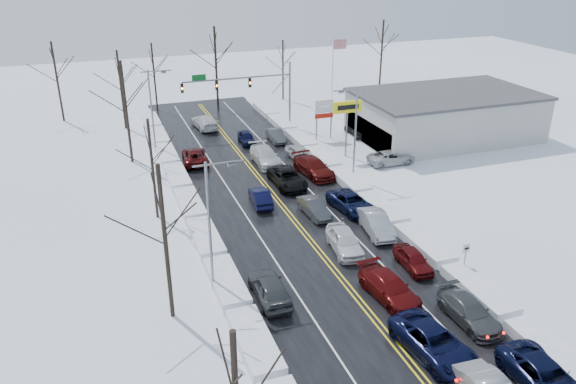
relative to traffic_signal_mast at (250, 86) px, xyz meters
name	(u,v)px	position (x,y,z in m)	size (l,w,h in m)	color
ground	(310,240)	(-3.45, -27.99, -5.48)	(160.00, 160.00, 0.00)	white
road_surface	(301,229)	(-3.45, -25.99, -5.47)	(14.00, 84.00, 0.01)	black
snow_bank_left	(207,245)	(-11.05, -25.99, -5.48)	(1.90, 72.00, 0.69)	white
snow_bank_right	(385,214)	(4.15, -25.99, -5.48)	(1.90, 72.00, 0.69)	white
traffic_signal_mast	(250,86)	(0.00, 0.00, 0.00)	(13.28, 0.39, 8.00)	slate
tires_plus_sign	(347,111)	(7.05, -12.00, -0.49)	(3.20, 0.34, 6.00)	slate
used_vehicles_sign	(324,111)	(7.05, -5.99, -2.16)	(2.20, 0.22, 4.65)	slate
speed_limit_sign	(466,253)	(4.75, -35.99, -3.84)	(0.55, 0.09, 2.35)	slate
flagpole	(334,72)	(11.72, 2.01, 0.45)	(1.87, 1.20, 10.00)	silver
dealership_building	(445,115)	(20.53, -9.99, -2.82)	(20.40, 12.40, 5.30)	#B1B1AC
streetlight_ne	(354,126)	(4.85, -17.99, -0.17)	(3.20, 0.25, 9.00)	slate
streetlight_sw	(212,217)	(-11.74, -31.99, -0.17)	(3.20, 0.25, 9.00)	slate
streetlight_nw	(153,105)	(-11.74, -3.99, -0.17)	(3.20, 0.25, 9.00)	slate
tree_left_b	(163,214)	(-14.95, -33.99, 1.51)	(4.00, 4.00, 10.00)	#2D231C
tree_left_c	(151,150)	(-13.95, -19.99, 0.46)	(3.40, 3.40, 8.50)	#2D231C
tree_left_d	(124,93)	(-14.65, -5.99, 1.86)	(4.20, 4.20, 10.50)	#2D231C
tree_left_e	(119,75)	(-14.25, 6.01, 1.16)	(3.80, 3.80, 9.50)	#2D231C
tree_far_a	(55,66)	(-21.45, 12.01, 1.51)	(4.00, 4.00, 10.00)	#2D231C
tree_far_b	(153,64)	(-9.45, 13.01, 0.81)	(3.60, 3.60, 9.00)	#2D231C
tree_far_c	(215,52)	(-1.45, 11.01, 2.21)	(4.40, 4.40, 11.00)	#2D231C
tree_far_d	(283,58)	(8.55, 12.51, 0.46)	(3.40, 3.40, 8.50)	#2D231C
tree_far_e	(382,41)	(24.55, 13.01, 1.86)	(4.20, 4.20, 10.50)	#2D231C
queued_car_2	(432,354)	(-1.88, -42.44, -5.48)	(2.64, 5.73, 1.59)	black
queued_car_3	(388,297)	(-1.51, -36.79, -5.48)	(2.13, 5.25, 1.52)	#550B0B
queued_car_4	(344,251)	(-1.64, -30.33, -5.48)	(1.94, 4.82, 1.64)	white
queued_car_5	(314,215)	(-1.53, -24.07, -5.48)	(1.45, 4.17, 1.37)	#3A3C3E
queued_car_6	(287,186)	(-1.53, -17.44, -5.48)	(2.57, 5.58, 1.55)	black
queued_car_7	(265,164)	(-1.73, -11.28, -5.48)	(2.32, 5.71, 1.66)	silver
queued_car_8	(247,143)	(-1.77, -4.47, -5.48)	(1.59, 3.95, 1.35)	black
queued_car_11	(468,321)	(1.79, -40.59, -5.48)	(1.97, 4.86, 1.41)	#404245
queued_car_12	(413,268)	(1.87, -34.16, -5.48)	(1.57, 3.91, 1.33)	#4E0A0B
queued_car_13	(376,232)	(1.89, -28.59, -5.48)	(1.69, 4.85, 1.60)	#A5A8AC
queued_car_14	(351,210)	(1.81, -24.28, -5.48)	(2.41, 5.22, 1.45)	black
queued_car_15	(313,175)	(1.80, -15.79, -5.48)	(2.33, 5.73, 1.66)	#490C09
queued_car_16	(298,159)	(1.95, -11.16, -5.48)	(1.58, 3.92, 1.34)	silver
queued_car_17	(276,141)	(1.61, -4.83, -5.48)	(1.44, 4.13, 1.36)	#434649
oncoming_car_0	(261,204)	(-5.11, -20.48, -5.48)	(1.49, 4.27, 1.41)	black
oncoming_car_1	(195,163)	(-8.52, -8.55, -5.48)	(2.42, 5.26, 1.46)	#45090A
oncoming_car_2	(205,128)	(-5.09, 2.83, -5.48)	(2.25, 5.54, 1.61)	silver
oncoming_car_3	(270,299)	(-8.78, -34.31, -5.48)	(1.95, 4.84, 1.65)	#393B3E
parked_car_0	(391,164)	(10.51, -15.72, -5.48)	(2.31, 5.01, 1.39)	silver
parked_car_1	(398,149)	(13.50, -12.01, -5.48)	(1.92, 4.73, 1.37)	#3B3E40
parked_car_2	(359,136)	(11.38, -6.49, -5.48)	(2.02, 5.03, 1.71)	black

